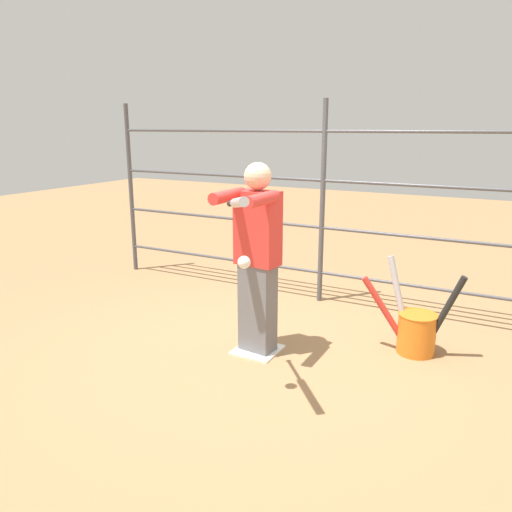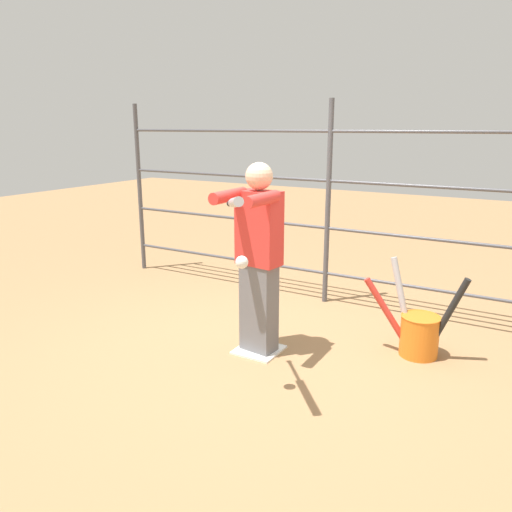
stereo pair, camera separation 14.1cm
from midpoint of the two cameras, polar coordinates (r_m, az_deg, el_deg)
The scene contains 7 objects.
ground_plane at distance 4.80m, azimuth -0.67°, elevation -10.77°, with size 24.00×24.00×0.00m, color #9E754C.
home_plate at distance 4.80m, azimuth -0.67°, elevation -10.67°, with size 0.40×0.40×0.02m.
fence_backstop at distance 5.86m, azimuth 6.91°, elevation 5.88°, with size 5.87×0.06×2.36m.
batter at distance 4.46m, azimuth -0.82°, elevation 0.25°, with size 0.45×0.62×1.76m.
baseball_bat_swinging at distance 3.43m, azimuth -3.28°, elevation 6.11°, with size 0.59×0.76×0.20m.
softball_in_flight at distance 3.66m, azimuth -2.48°, elevation -0.73°, with size 0.10×0.10×0.10m.
bat_bucket at distance 4.88m, azimuth 16.97°, elevation -8.03°, with size 0.90×0.36×0.89m.
Camera 1 is at (-2.04, 3.83, 2.06)m, focal length 35.00 mm.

